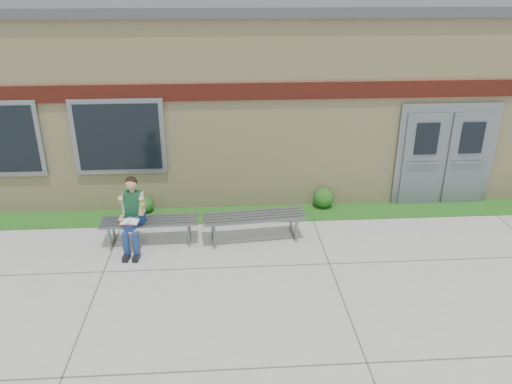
{
  "coord_description": "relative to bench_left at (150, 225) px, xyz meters",
  "views": [
    {
      "loc": [
        -0.83,
        -7.08,
        4.77
      ],
      "look_at": [
        -0.24,
        1.7,
        0.93
      ],
      "focal_mm": 35.0,
      "sensor_mm": 36.0,
      "label": 1
    }
  ],
  "objects": [
    {
      "name": "shrub_east",
      "position": [
        3.63,
        1.33,
        -0.13
      ],
      "size": [
        0.44,
        0.44,
        0.44
      ],
      "primitive_type": "sphere",
      "color": "#155015",
      "rests_on": "grass_strip"
    },
    {
      "name": "ground",
      "position": [
        2.29,
        -1.52,
        -0.37
      ],
      "size": [
        80.0,
        80.0,
        0.0
      ],
      "primitive_type": "plane",
      "color": "#9E9E99",
      "rests_on": "ground"
    },
    {
      "name": "girl",
      "position": [
        -0.26,
        -0.21,
        0.37
      ],
      "size": [
        0.5,
        0.85,
        1.4
      ],
      "rotation": [
        0.0,
        0.0,
        -0.09
      ],
      "color": "navy",
      "rests_on": "ground"
    },
    {
      "name": "shrub_mid",
      "position": [
        -0.28,
        1.33,
        -0.18
      ],
      "size": [
        0.34,
        0.34,
        0.34
      ],
      "primitive_type": "sphere",
      "color": "#155015",
      "rests_on": "grass_strip"
    },
    {
      "name": "school_building",
      "position": [
        2.29,
        4.47,
        1.73
      ],
      "size": [
        16.2,
        6.22,
        4.2
      ],
      "color": "beige",
      "rests_on": "ground"
    },
    {
      "name": "bench_right",
      "position": [
        2.0,
        0.0,
        0.03
      ],
      "size": [
        2.02,
        0.75,
        0.51
      ],
      "rotation": [
        0.0,
        0.0,
        0.1
      ],
      "color": "slate",
      "rests_on": "ground"
    },
    {
      "name": "grass_strip",
      "position": [
        2.29,
        1.08,
        -0.36
      ],
      "size": [
        16.0,
        0.8,
        0.02
      ],
      "primitive_type": "cube",
      "color": "#155015",
      "rests_on": "ground"
    },
    {
      "name": "bench_left",
      "position": [
        0.0,
        0.0,
        0.0
      ],
      "size": [
        1.85,
        0.56,
        0.48
      ],
      "rotation": [
        0.0,
        0.0,
        0.03
      ],
      "color": "slate",
      "rests_on": "ground"
    }
  ]
}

